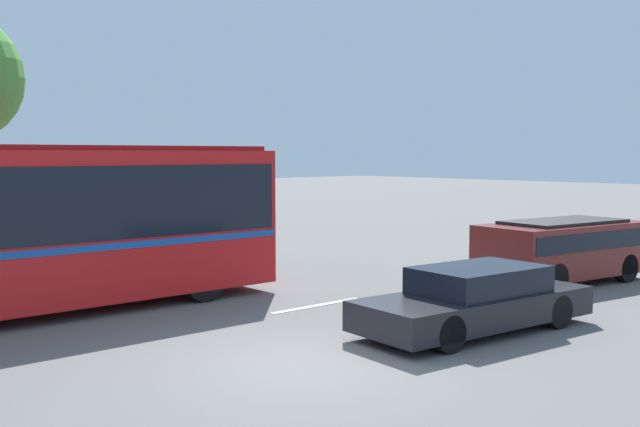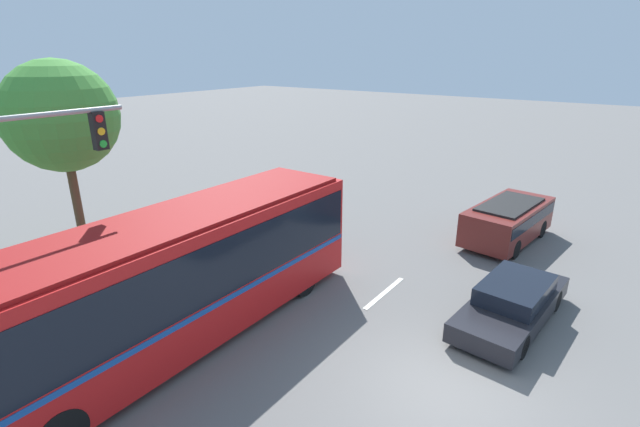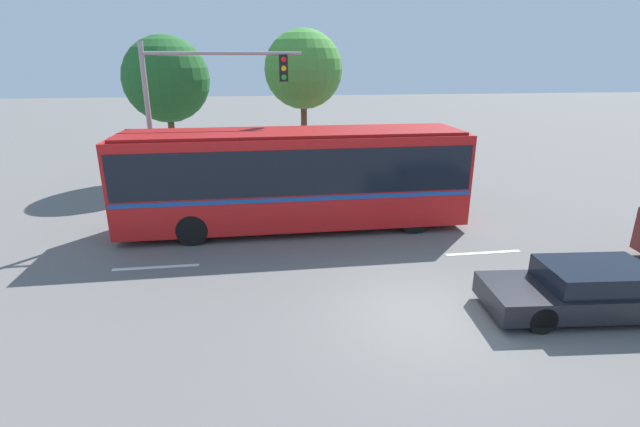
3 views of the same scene
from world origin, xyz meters
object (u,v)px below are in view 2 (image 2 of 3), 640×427
at_px(sedan_foreground, 512,302).
at_px(street_tree_centre, 61,117).
at_px(city_bus, 167,277).
at_px(suv_left_lane, 508,219).

relative_size(sedan_foreground, street_tree_centre, 0.70).
relative_size(city_bus, street_tree_centre, 1.68).
bearing_deg(sedan_foreground, suv_left_lane, -158.86).
relative_size(city_bus, suv_left_lane, 2.44).
bearing_deg(suv_left_lane, city_bus, -15.52).
bearing_deg(sedan_foreground, city_bus, -42.30).
xyz_separation_m(city_bus, sedan_foreground, (6.24, -6.72, -1.37)).
bearing_deg(street_tree_centre, suv_left_lane, -45.18).
relative_size(suv_left_lane, street_tree_centre, 0.69).
bearing_deg(street_tree_centre, sedan_foreground, -67.84).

